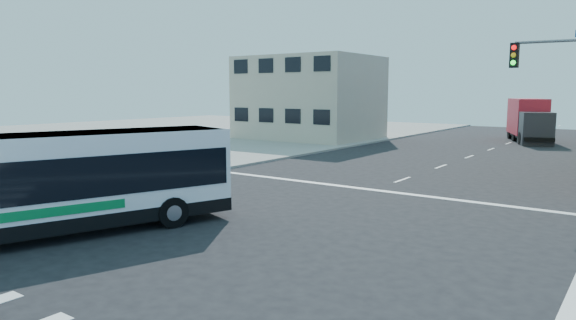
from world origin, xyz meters
The scene contains 5 objects.
ground centered at (0.00, 0.00, 0.00)m, with size 120.00×120.00×0.00m, color black.
sidewalk_nw centered at (-35.00, 35.00, 0.07)m, with size 50.00×50.00×0.15m, color gray.
building_west centered at (-17.02, 29.98, 4.01)m, with size 12.06×10.06×8.00m.
transit_bus centered at (-5.02, -4.05, 1.80)m, with size 6.59×12.60×3.68m.
box_truck centered at (1.16, 39.62, 1.94)m, with size 5.56×9.20×3.99m.
Camera 1 is at (10.64, -12.34, 4.62)m, focal length 32.00 mm.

